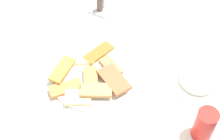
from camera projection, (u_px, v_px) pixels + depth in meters
The scene contains 5 objects.
dining_table at pixel (125, 88), 1.31m from camera, with size 1.13×0.84×0.77m.
pide_platter at pixel (91, 76), 1.22m from camera, with size 0.33×0.31×0.04m.
salad_plate_rice at pixel (198, 80), 1.20m from camera, with size 0.21×0.21×0.06m.
soda_can at pixel (205, 125), 1.04m from camera, with size 0.07×0.07×0.12m, color red.
condiment_caddy at pixel (102, 6), 1.45m from camera, with size 0.10×0.10×0.08m.
Camera 1 is at (0.68, 0.38, 1.75)m, focal length 54.05 mm.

